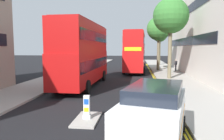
{
  "coord_description": "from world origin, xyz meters",
  "views": [
    {
      "loc": [
        2.33,
        -4.76,
        3.43
      ],
      "look_at": [
        0.5,
        11.0,
        1.8
      ],
      "focal_mm": 34.68,
      "sensor_mm": 36.0,
      "label": 1
    }
  ],
  "objects_px": {
    "double_decker_bus_away": "(83,52)",
    "taxi_minivan": "(154,115)",
    "keep_left_bollard": "(87,108)",
    "pedestrian_far": "(176,65)",
    "double_decker_bus_oncoming": "(135,51)"
  },
  "relations": [
    {
      "from": "double_decker_bus_oncoming",
      "to": "pedestrian_far",
      "type": "relative_size",
      "value": 6.73
    },
    {
      "from": "double_decker_bus_away",
      "to": "double_decker_bus_oncoming",
      "type": "relative_size",
      "value": 1.0
    },
    {
      "from": "keep_left_bollard",
      "to": "taxi_minivan",
      "type": "bearing_deg",
      "value": -37.19
    },
    {
      "from": "double_decker_bus_oncoming",
      "to": "taxi_minivan",
      "type": "relative_size",
      "value": 2.13
    },
    {
      "from": "keep_left_bollard",
      "to": "taxi_minivan",
      "type": "xyz_separation_m",
      "value": [
        2.95,
        -2.24,
        0.46
      ]
    },
    {
      "from": "double_decker_bus_away",
      "to": "taxi_minivan",
      "type": "distance_m",
      "value": 12.85
    },
    {
      "from": "keep_left_bollard",
      "to": "pedestrian_far",
      "type": "distance_m",
      "value": 23.63
    },
    {
      "from": "keep_left_bollard",
      "to": "taxi_minivan",
      "type": "relative_size",
      "value": 0.22
    },
    {
      "from": "double_decker_bus_away",
      "to": "taxi_minivan",
      "type": "bearing_deg",
      "value": -64.64
    },
    {
      "from": "double_decker_bus_oncoming",
      "to": "taxi_minivan",
      "type": "height_order",
      "value": "double_decker_bus_oncoming"
    },
    {
      "from": "double_decker_bus_away",
      "to": "pedestrian_far",
      "type": "bearing_deg",
      "value": 51.38
    },
    {
      "from": "pedestrian_far",
      "to": "double_decker_bus_away",
      "type": "bearing_deg",
      "value": -128.62
    },
    {
      "from": "keep_left_bollard",
      "to": "double_decker_bus_away",
      "type": "xyz_separation_m",
      "value": [
        -2.49,
        9.24,
        2.42
      ]
    },
    {
      "from": "double_decker_bus_oncoming",
      "to": "taxi_minivan",
      "type": "xyz_separation_m",
      "value": [
        0.89,
        -23.46,
        -1.96
      ]
    },
    {
      "from": "keep_left_bollard",
      "to": "pedestrian_far",
      "type": "height_order",
      "value": "pedestrian_far"
    }
  ]
}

